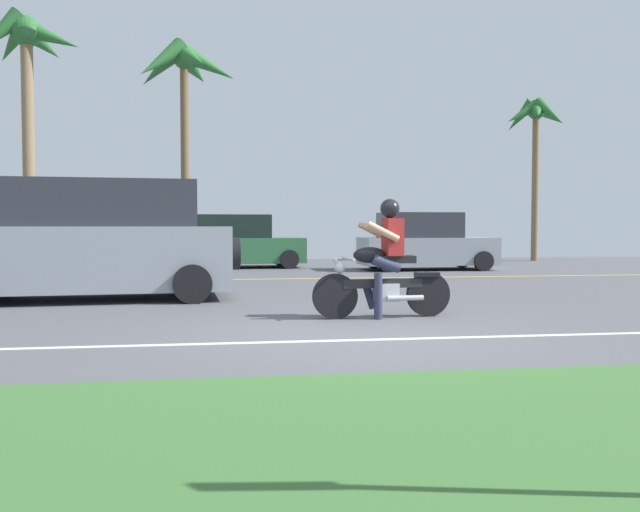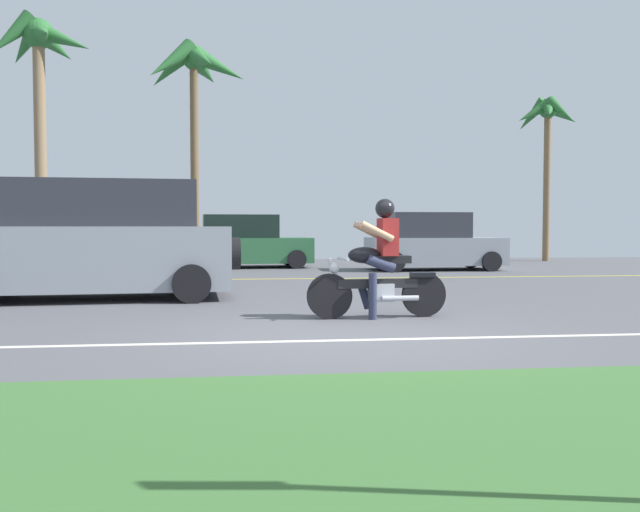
# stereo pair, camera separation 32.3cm
# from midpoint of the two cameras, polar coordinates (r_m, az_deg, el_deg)

# --- Properties ---
(ground) EXTENTS (56.00, 30.00, 0.04)m
(ground) POSITION_cam_midpoint_polar(r_m,az_deg,el_deg) (10.66, -0.93, -4.33)
(ground) COLOR #545459
(grass_median) EXTENTS (56.00, 3.80, 0.06)m
(grass_median) POSITION_cam_midpoint_polar(r_m,az_deg,el_deg) (3.86, 13.38, -16.04)
(grass_median) COLOR #3D6B33
(grass_median) RESTS_ON ground
(lane_line_near) EXTENTS (50.40, 0.12, 0.01)m
(lane_line_near) POSITION_cam_midpoint_polar(r_m,az_deg,el_deg) (7.42, 2.40, -7.18)
(lane_line_near) COLOR silver
(lane_line_near) RESTS_ON ground
(lane_line_far) EXTENTS (50.40, 0.12, 0.01)m
(lane_line_far) POSITION_cam_midpoint_polar(r_m,az_deg,el_deg) (15.98, -3.43, -1.96)
(lane_line_far) COLOR yellow
(lane_line_far) RESTS_ON ground
(motorcyclist) EXTENTS (1.96, 0.64, 1.64)m
(motorcyclist) POSITION_cam_midpoint_polar(r_m,az_deg,el_deg) (9.18, 4.47, -0.99)
(motorcyclist) COLOR black
(motorcyclist) RESTS_ON ground
(suv_nearby) EXTENTS (4.96, 2.36, 2.04)m
(suv_nearby) POSITION_cam_midpoint_polar(r_m,az_deg,el_deg) (12.08, -19.59, 1.11)
(suv_nearby) COLOR #8C939E
(suv_nearby) RESTS_ON ground
(parked_car_0) EXTENTS (4.17, 2.11, 1.48)m
(parked_car_0) POSITION_cam_midpoint_polar(r_m,az_deg,el_deg) (21.37, -21.31, 0.86)
(parked_car_0) COLOR silver
(parked_car_0) RESTS_ON ground
(parked_car_1) EXTENTS (3.95, 2.17, 1.61)m
(parked_car_1) POSITION_cam_midpoint_polar(r_m,az_deg,el_deg) (20.45, -7.52, 1.10)
(parked_car_1) COLOR #2D663D
(parked_car_1) RESTS_ON ground
(parked_car_2) EXTENTS (3.87, 1.88, 1.65)m
(parked_car_2) POSITION_cam_midpoint_polar(r_m,az_deg,el_deg) (19.53, 8.47, 1.07)
(parked_car_2) COLOR #8C939E
(parked_car_2) RESTS_ON ground
(palm_tree_0) EXTENTS (2.67, 2.57, 5.97)m
(palm_tree_0) POSITION_cam_midpoint_polar(r_m,az_deg,el_deg) (25.91, 17.62, 10.73)
(palm_tree_0) COLOR brown
(palm_tree_0) RESTS_ON ground
(palm_tree_1) EXTENTS (3.60, 3.64, 7.51)m
(palm_tree_1) POSITION_cam_midpoint_polar(r_m,az_deg,el_deg) (23.59, -11.93, 14.94)
(palm_tree_1) COLOR brown
(palm_tree_1) RESTS_ON ground
(palm_tree_2) EXTENTS (3.48, 3.52, 8.17)m
(palm_tree_2) POSITION_cam_midpoint_polar(r_m,az_deg,el_deg) (24.23, -24.08, 15.26)
(palm_tree_2) COLOR #846B4C
(palm_tree_2) RESTS_ON ground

